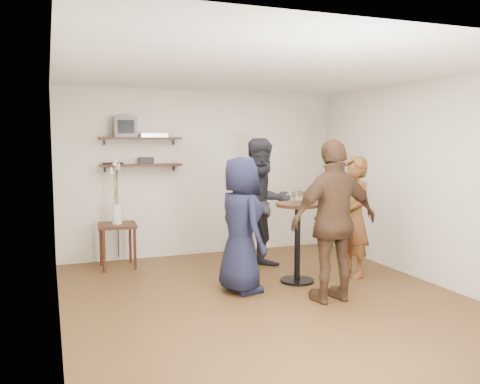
% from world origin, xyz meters
% --- Properties ---
extents(room, '(4.58, 5.08, 2.68)m').
position_xyz_m(room, '(0.00, 0.00, 1.30)').
color(room, '#462A16').
rests_on(room, ground).
extents(shelf_upper, '(1.20, 0.25, 0.04)m').
position_xyz_m(shelf_upper, '(-1.00, 2.38, 1.85)').
color(shelf_upper, black).
rests_on(shelf_upper, room).
extents(shelf_lower, '(1.20, 0.25, 0.04)m').
position_xyz_m(shelf_lower, '(-1.00, 2.38, 1.45)').
color(shelf_lower, black).
rests_on(shelf_lower, room).
extents(crt_monitor, '(0.32, 0.30, 0.30)m').
position_xyz_m(crt_monitor, '(-1.23, 2.38, 2.02)').
color(crt_monitor, '#59595B').
rests_on(crt_monitor, shelf_upper).
extents(dvd_deck, '(0.40, 0.24, 0.06)m').
position_xyz_m(dvd_deck, '(-0.81, 2.38, 1.90)').
color(dvd_deck, silver).
rests_on(dvd_deck, shelf_upper).
extents(radio, '(0.22, 0.10, 0.10)m').
position_xyz_m(radio, '(-0.93, 2.38, 1.52)').
color(radio, black).
rests_on(radio, shelf_lower).
extents(power_strip, '(0.30, 0.05, 0.03)m').
position_xyz_m(power_strip, '(-1.40, 2.42, 1.48)').
color(power_strip, black).
rests_on(power_strip, shelf_lower).
extents(side_table, '(0.57, 0.57, 0.64)m').
position_xyz_m(side_table, '(-1.42, 2.05, 0.53)').
color(side_table, black).
rests_on(side_table, room).
extents(vase_lilies, '(0.19, 0.20, 0.95)m').
position_xyz_m(vase_lilies, '(-1.42, 2.04, 0.94)').
color(vase_lilies, silver).
rests_on(vase_lilies, side_table).
extents(drinks_table, '(0.56, 0.56, 1.03)m').
position_xyz_m(drinks_table, '(0.66, 0.47, 0.66)').
color(drinks_table, black).
rests_on(drinks_table, room).
extents(wine_glass_fl, '(0.06, 0.06, 0.18)m').
position_xyz_m(wine_glass_fl, '(0.58, 0.43, 1.15)').
color(wine_glass_fl, silver).
rests_on(wine_glass_fl, drinks_table).
extents(wine_glass_fr, '(0.06, 0.06, 0.19)m').
position_xyz_m(wine_glass_fr, '(0.71, 0.44, 1.16)').
color(wine_glass_fr, silver).
rests_on(wine_glass_fr, drinks_table).
extents(wine_glass_bl, '(0.06, 0.06, 0.18)m').
position_xyz_m(wine_glass_bl, '(0.64, 0.54, 1.15)').
color(wine_glass_bl, silver).
rests_on(wine_glass_bl, drinks_table).
extents(wine_glass_br, '(0.07, 0.07, 0.20)m').
position_xyz_m(wine_glass_br, '(0.69, 0.48, 1.16)').
color(wine_glass_br, silver).
rests_on(wine_glass_br, drinks_table).
extents(person_plaid, '(0.39, 0.59, 1.61)m').
position_xyz_m(person_plaid, '(1.49, 0.46, 0.80)').
color(person_plaid, '#A31216').
rests_on(person_plaid, room).
extents(person_dark, '(1.00, 0.83, 1.85)m').
position_xyz_m(person_dark, '(0.52, 1.29, 0.93)').
color(person_dark, black).
rests_on(person_dark, room).
extents(person_navy, '(0.63, 0.87, 1.64)m').
position_xyz_m(person_navy, '(-0.17, 0.35, 0.82)').
color(person_navy, black).
rests_on(person_navy, room).
extents(person_brown, '(1.10, 0.49, 1.84)m').
position_xyz_m(person_brown, '(0.69, -0.36, 0.92)').
color(person_brown, '#412B1C').
rests_on(person_brown, room).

